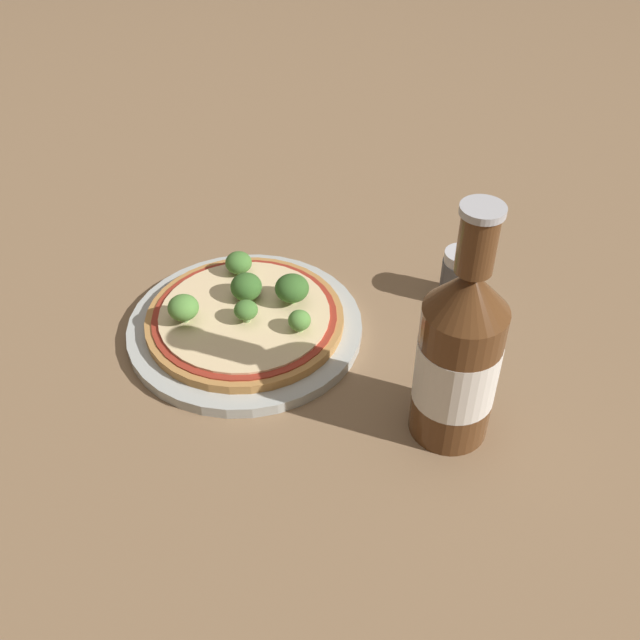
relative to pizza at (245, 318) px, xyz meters
The scene contains 11 objects.
ground_plane 0.03m from the pizza, 114.10° to the left, with size 3.00×3.00×0.00m, color #846647.
plate 0.01m from the pizza, 161.80° to the right, with size 0.24×0.24×0.01m.
pizza is the anchor object (origin of this frame).
broccoli_floret_0 0.06m from the pizza, 45.75° to the left, with size 0.04×0.04×0.03m.
broccoli_floret_1 0.07m from the pizza, 125.23° to the left, with size 0.03×0.03×0.02m.
broccoli_floret_2 0.04m from the pizza, 108.31° to the left, with size 0.03×0.03×0.03m.
broccoli_floret_3 0.02m from the pizza, 48.57° to the right, with size 0.02×0.02×0.02m.
broccoli_floret_4 0.07m from the pizza, ahead, with size 0.02×0.02×0.02m.
broccoli_floret_5 0.06m from the pizza, 141.70° to the right, with size 0.03×0.03×0.03m.
beer_bottle 0.24m from the pizza, ahead, with size 0.07×0.07×0.23m.
pepper_shaker 0.23m from the pizza, 40.49° to the left, with size 0.04×0.04×0.06m.
Camera 1 is at (0.34, -0.51, 0.52)m, focal length 42.00 mm.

